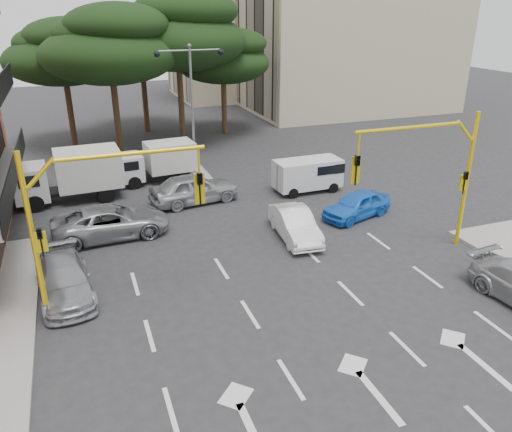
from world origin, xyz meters
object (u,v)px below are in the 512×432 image
Objects in this scene: car_silver_cross_b at (194,188)px; van_white at (307,175)px; signal_mast_left at (89,209)px; car_white_hatch at (295,224)px; street_lamp_center at (191,88)px; car_silver_wagon at (64,280)px; box_truck_b at (157,163)px; car_blue_compact at (357,205)px; car_silver_cross_a at (111,222)px; box_truck_a at (70,176)px; signal_mast_right at (435,166)px.

van_white reaches higher than car_silver_cross_b.
signal_mast_left reaches higher than car_white_hatch.
street_lamp_center reaches higher than car_silver_cross_b.
car_silver_cross_b is at bearing 43.02° from car_silver_wagon.
box_truck_b is at bearing 8.25° from car_silver_cross_b.
car_blue_compact is at bearing 21.95° from car_white_hatch.
car_blue_compact is 12.03m from car_silver_cross_a.
street_lamp_center is at bearing 64.09° from signal_mast_left.
car_white_hatch is at bearing -79.32° from street_lamp_center.
car_silver_cross_a is at bearing -127.17° from street_lamp_center.
signal_mast_left is 1.46× the size of car_white_hatch.
street_lamp_center is at bearing -22.09° from car_silver_cross_b.
car_silver_cross_a is (0.93, 6.26, -3.15)m from signal_mast_left.
car_silver_cross_b is 1.26× the size of van_white.
box_truck_a is 1.19× the size of box_truck_b.
van_white is (13.34, 7.16, 0.30)m from car_silver_wagon.
car_silver_wagon is at bearing 174.16° from box_truck_a.
car_white_hatch is 0.78× the size of car_silver_cross_a.
signal_mast_left is 12.10m from box_truck_a.
signal_mast_right reaches higher than box_truck_a.
signal_mast_right is 5.46m from car_blue_compact.
car_white_hatch is at bearing 19.76° from signal_mast_left.
signal_mast_right is at bearing -11.36° from car_silver_wagon.
signal_mast_right is at bearing -7.15° from car_blue_compact.
car_silver_cross_a is 5.46m from car_silver_cross_b.
car_silver_cross_a is 1.12× the size of box_truck_b.
street_lamp_center reaches higher than signal_mast_right.
box_truck_b reaches higher than car_silver_cross_b.
signal_mast_right is at bearing -118.93° from car_silver_cross_a.
street_lamp_center is 6.80m from car_silver_cross_b.
car_blue_compact is 8.70m from car_silver_cross_b.
street_lamp_center is at bearing -165.83° from car_blue_compact.
street_lamp_center reaches higher than van_white.
car_silver_wagon is 0.80× the size of box_truck_a.
box_truck_a is (-0.68, 11.82, -2.50)m from signal_mast_left.
box_truck_a reaches higher than car_silver_wagon.
car_white_hatch is at bearing -161.66° from box_truck_b.
signal_mast_right is at bearing 8.59° from van_white.
box_truck_a is at bearing 93.29° from signal_mast_left.
car_blue_compact is at bearing 100.50° from signal_mast_right.
street_lamp_center is 1.64× the size of box_truck_b.
street_lamp_center is at bearing 106.25° from car_white_hatch.
car_blue_compact is at bearing 7.66° from van_white.
car_white_hatch is at bearing -113.94° from car_silver_cross_a.
van_white is at bearing 170.97° from car_blue_compact.
car_silver_cross_a is at bearing -78.60° from van_white.
van_white is (12.14, 8.72, -2.93)m from signal_mast_left.
car_white_hatch is at bearing -158.97° from car_silver_cross_b.
signal_mast_right is 1.33× the size of car_silver_wagon.
signal_mast_right is 16.62m from box_truck_b.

